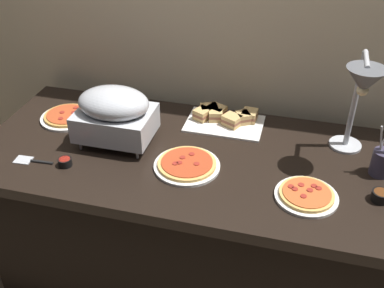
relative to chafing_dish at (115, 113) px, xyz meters
name	(u,v)px	position (x,y,z in m)	size (l,w,h in m)	color
ground_plane	(194,273)	(0.36, -0.01, -0.91)	(8.00, 8.00, 0.00)	brown
back_wall	(222,17)	(0.36, 0.49, 0.29)	(4.40, 0.04, 2.40)	#C6B593
buffet_table	(194,218)	(0.36, -0.01, -0.52)	(1.90, 0.84, 0.76)	black
chafing_dish	(115,113)	(0.00, 0.00, 0.00)	(0.33, 0.24, 0.26)	#B7BABF
heat_lamp	(362,88)	(0.99, 0.09, 0.20)	(0.15, 0.31, 0.45)	#B7BABF
pizza_plate_front	(306,195)	(0.84, -0.18, -0.13)	(0.24, 0.24, 0.03)	white
pizza_plate_center	(67,116)	(-0.31, 0.12, -0.13)	(0.26, 0.26, 0.03)	white
pizza_plate_raised_stand	(187,165)	(0.35, -0.11, -0.13)	(0.28, 0.28, 0.03)	white
sandwich_platter	(224,118)	(0.43, 0.29, -0.12)	(0.36, 0.23, 0.06)	white
sauce_cup_near	(65,162)	(-0.14, -0.23, -0.13)	(0.06, 0.06, 0.03)	black
sauce_cup_far	(381,196)	(1.11, -0.12, -0.13)	(0.07, 0.07, 0.04)	black
utensil_holder	(382,162)	(1.12, 0.05, -0.09)	(0.08, 0.08, 0.23)	#383347
serving_spatula	(32,161)	(-0.29, -0.24, -0.14)	(0.17, 0.06, 0.01)	#B7BABF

